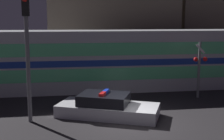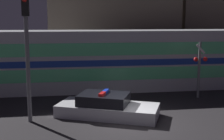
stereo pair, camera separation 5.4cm
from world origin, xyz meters
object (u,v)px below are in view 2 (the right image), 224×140
(train, at_px, (115,60))
(crossing_signal_near, at_px, (199,66))
(police_car, at_px, (107,107))
(traffic_light_corner, at_px, (27,46))

(train, relative_size, crossing_signal_near, 6.52)
(police_car, distance_m, traffic_light_corner, 4.64)
(train, bearing_deg, traffic_light_corner, -128.13)
(train, distance_m, crossing_signal_near, 5.50)
(police_car, relative_size, crossing_signal_near, 1.56)
(train, xyz_separation_m, traffic_light_corner, (-4.88, -6.21, 1.50))
(police_car, xyz_separation_m, traffic_light_corner, (-3.54, -0.31, 2.99))
(police_car, bearing_deg, traffic_light_corner, -151.64)
(train, relative_size, traffic_light_corner, 3.82)
(train, xyz_separation_m, crossing_signal_near, (4.46, -3.22, -0.06))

